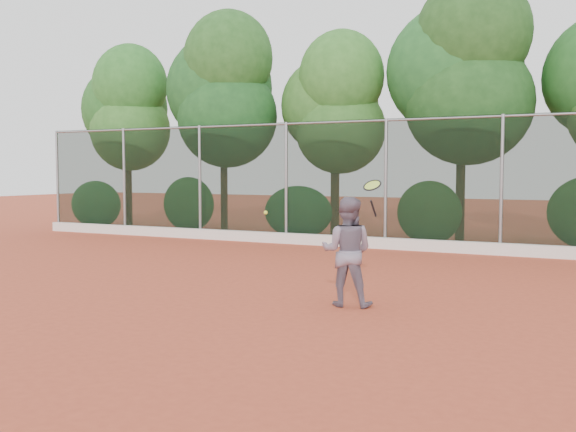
% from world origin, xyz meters
% --- Properties ---
extents(ground, '(80.00, 80.00, 0.00)m').
position_xyz_m(ground, '(0.00, 0.00, 0.00)').
color(ground, '#B8462B').
rests_on(ground, ground).
extents(concrete_curb, '(24.00, 0.20, 0.30)m').
position_xyz_m(concrete_curb, '(0.00, 6.82, 0.15)').
color(concrete_curb, silver).
rests_on(concrete_curb, ground).
extents(tennis_player, '(0.92, 0.77, 1.69)m').
position_xyz_m(tennis_player, '(1.75, -0.48, 0.85)').
color(tennis_player, slate).
rests_on(tennis_player, ground).
extents(chainlink_fence, '(24.09, 0.09, 3.50)m').
position_xyz_m(chainlink_fence, '(-0.00, 7.00, 1.86)').
color(chainlink_fence, black).
rests_on(chainlink_fence, ground).
extents(foliage_backdrop, '(23.70, 3.63, 7.55)m').
position_xyz_m(foliage_backdrop, '(-0.55, 8.98, 4.40)').
color(foliage_backdrop, '#452B1A').
rests_on(foliage_backdrop, ground).
extents(tennis_racket, '(0.32, 0.30, 0.57)m').
position_xyz_m(tennis_racket, '(2.17, -0.55, 1.84)').
color(tennis_racket, black).
rests_on(tennis_racket, ground).
extents(tennis_ball_in_flight, '(0.06, 0.06, 0.06)m').
position_xyz_m(tennis_ball_in_flight, '(0.55, -0.90, 1.44)').
color(tennis_ball_in_flight, '#E5F337').
rests_on(tennis_ball_in_flight, ground).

